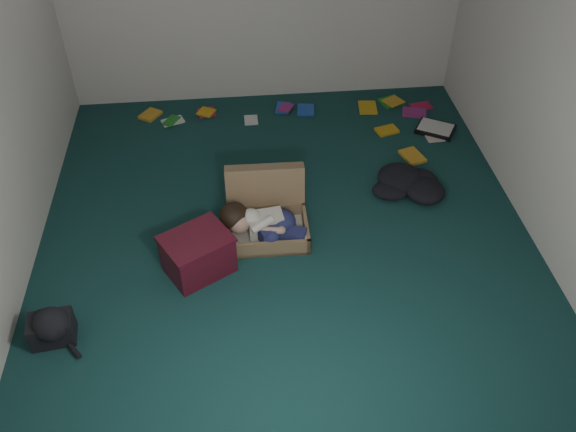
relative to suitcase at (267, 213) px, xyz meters
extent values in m
plane|color=#143B3A|center=(0.15, -0.13, -0.14)|extent=(4.50, 4.50, 0.00)
plane|color=white|center=(0.15, -2.38, 1.16)|extent=(4.50, 0.00, 4.50)
plane|color=white|center=(2.15, -0.13, 1.16)|extent=(0.00, 4.50, 4.50)
cube|color=#8C6F4D|center=(0.00, -0.13, -0.07)|extent=(0.66, 0.48, 0.15)
cube|color=beige|center=(0.00, -0.13, -0.11)|extent=(0.60, 0.42, 0.02)
cube|color=#8C6F4D|center=(0.00, 0.17, 0.09)|extent=(0.65, 0.21, 0.48)
cube|color=white|center=(-0.02, -0.15, 0.02)|extent=(0.30, 0.19, 0.20)
sphere|color=tan|center=(-0.23, -0.17, 0.07)|extent=(0.18, 0.18, 0.18)
ellipsoid|color=black|center=(-0.27, -0.12, 0.10)|extent=(0.23, 0.25, 0.20)
ellipsoid|color=navy|center=(0.12, -0.14, 0.02)|extent=(0.21, 0.25, 0.20)
cube|color=navy|center=(0.04, -0.24, 0.01)|extent=(0.27, 0.20, 0.13)
cube|color=navy|center=(0.18, -0.26, -0.02)|extent=(0.25, 0.18, 0.10)
sphere|color=white|center=(0.27, -0.23, -0.03)|extent=(0.10, 0.10, 0.10)
sphere|color=white|center=(0.27, -0.29, -0.04)|extent=(0.09, 0.09, 0.09)
cylinder|color=tan|center=(0.02, -0.27, 0.06)|extent=(0.17, 0.06, 0.06)
cube|color=#4C0F1E|center=(-0.56, -0.44, 0.01)|extent=(0.59, 0.55, 0.31)
cube|color=#4C0F1E|center=(-0.56, -0.44, 0.18)|extent=(0.62, 0.58, 0.02)
cube|color=black|center=(1.80, 1.24, -0.12)|extent=(0.45, 0.42, 0.05)
cube|color=white|center=(1.80, 1.24, -0.09)|extent=(0.40, 0.37, 0.01)
cube|color=gold|center=(-1.08, 1.82, -0.13)|extent=(0.20, 0.15, 0.02)
cube|color=#B0173F|center=(-0.50, 1.82, -0.13)|extent=(0.25, 0.24, 0.02)
cube|color=white|center=(-0.04, 1.62, -0.13)|extent=(0.20, 0.23, 0.02)
cube|color=blue|center=(0.54, 1.75, -0.13)|extent=(0.21, 0.24, 0.02)
cube|color=gold|center=(1.21, 1.74, -0.13)|extent=(0.25, 0.23, 0.02)
cube|color=#227D24|center=(1.48, 1.82, -0.13)|extent=(0.21, 0.16, 0.02)
cube|color=#942572|center=(1.67, 1.58, -0.13)|extent=(0.24, 0.24, 0.02)
cube|color=beige|center=(1.78, 1.12, -0.13)|extent=(0.18, 0.22, 0.02)
cube|color=gold|center=(1.46, 0.83, -0.13)|extent=(0.22, 0.24, 0.02)
cube|color=#B0173F|center=(1.78, 1.70, -0.13)|extent=(0.24, 0.22, 0.02)
cube|color=white|center=(-0.85, 1.68, -0.13)|extent=(0.22, 0.18, 0.02)
cube|color=blue|center=(0.31, 1.82, -0.13)|extent=(0.24, 0.24, 0.02)
cube|color=gold|center=(1.31, 1.28, -0.13)|extent=(0.17, 0.21, 0.02)
camera|label=1|loc=(-0.21, -3.75, 3.31)|focal=38.00mm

